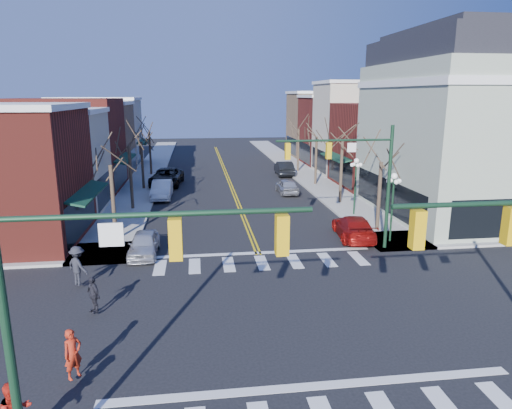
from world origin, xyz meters
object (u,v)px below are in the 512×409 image
object	(u,v)px
car_right_mid	(287,186)
pedestrian_dark_a	(93,295)
lamppost_midblock	(356,177)
car_left_near	(144,244)
car_right_far	(284,168)
lamppost_corner	(393,196)
car_left_mid	(162,190)
victorian_corner	(471,125)
pedestrian_red_a	(73,354)
pedestrian_dark_b	(78,266)
car_left_far	(167,177)
car_right_near	(354,227)

from	to	relation	value
car_right_mid	pedestrian_dark_a	bearing A→B (deg)	59.89
lamppost_midblock	car_left_near	bearing A→B (deg)	-155.19
car_right_far	pedestrian_dark_a	size ratio (longest dim) A/B	3.14
lamppost_corner	car_left_mid	distance (m)	20.64
lamppost_midblock	victorian_corner	bearing A→B (deg)	-3.45
victorian_corner	pedestrian_red_a	world-z (taller)	victorian_corner
car_left_near	lamppost_corner	bearing A→B (deg)	1.79
car_right_mid	lamppost_midblock	bearing A→B (deg)	110.99
car_left_mid	car_right_mid	bearing A→B (deg)	3.78
pedestrian_red_a	pedestrian_dark_b	world-z (taller)	pedestrian_dark_b
pedestrian_red_a	lamppost_corner	bearing A→B (deg)	-8.49
car_left_far	car_left_near	bearing A→B (deg)	-84.07
car_right_far	victorian_corner	bearing A→B (deg)	119.99
car_left_far	car_right_far	distance (m)	13.46
pedestrian_red_a	pedestrian_dark_a	xyz separation A→B (m)	(-0.33, 4.53, -0.06)
victorian_corner	lamppost_corner	distance (m)	10.89
car_left_far	pedestrian_dark_a	xyz separation A→B (m)	(-1.32, -27.63, 0.07)
car_right_near	car_left_mid	bearing A→B (deg)	-39.87
lamppost_corner	car_left_near	world-z (taller)	lamppost_corner
car_left_mid	pedestrian_dark_b	world-z (taller)	pedestrian_dark_b
car_right_near	pedestrian_dark_a	distance (m)	16.39
lamppost_corner	car_left_near	bearing A→B (deg)	-179.03
victorian_corner	car_left_far	xyz separation A→B (m)	(-22.83, 14.29, -5.81)
victorian_corner	pedestrian_dark_b	bearing A→B (deg)	-157.76
lamppost_midblock	car_right_far	size ratio (longest dim) A/B	0.91
victorian_corner	car_left_far	distance (m)	27.56
car_left_far	lamppost_midblock	bearing A→B (deg)	-37.39
car_left_far	pedestrian_dark_b	size ratio (longest dim) A/B	3.23
car_left_far	car_right_mid	xyz separation A→B (m)	(11.13, -5.34, -0.15)
car_left_far	pedestrian_dark_b	xyz separation A→B (m)	(-2.61, -24.70, 0.25)
car_left_far	car_right_far	world-z (taller)	car_left_far
lamppost_corner	car_right_mid	bearing A→B (deg)	102.81
lamppost_midblock	pedestrian_dark_a	world-z (taller)	lamppost_midblock
car_right_far	pedestrian_red_a	distance (m)	39.02
victorian_corner	pedestrian_dark_b	xyz separation A→B (m)	(-25.44, -10.40, -5.56)
car_right_mid	car_right_near	bearing A→B (deg)	95.37
car_left_near	lamppost_midblock	bearing A→B (deg)	25.62
car_left_mid	car_right_mid	distance (m)	11.21
victorian_corner	pedestrian_dark_a	bearing A→B (deg)	-151.09
car_right_far	car_left_near	bearing A→B (deg)	64.35
car_left_far	pedestrian_dark_a	distance (m)	27.67
victorian_corner	car_right_mid	world-z (taller)	victorian_corner
car_right_near	car_right_far	size ratio (longest dim) A/B	1.04
pedestrian_dark_a	pedestrian_dark_b	bearing A→B (deg)	163.81
lamppost_corner	car_left_far	xyz separation A→B (m)	(-14.53, 20.29, -2.12)
victorian_corner	lamppost_midblock	size ratio (longest dim) A/B	3.29
pedestrian_dark_a	victorian_corner	bearing A→B (deg)	79.10
car_left_mid	car_right_mid	xyz separation A→B (m)	(11.20, 0.53, -0.08)
car_right_mid	pedestrian_dark_b	bearing A→B (deg)	53.71
car_left_far	car_right_mid	size ratio (longest dim) A/B	1.49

